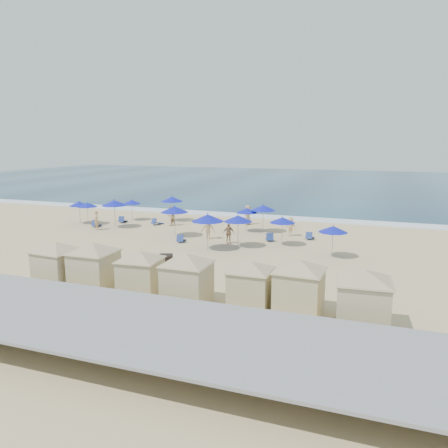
# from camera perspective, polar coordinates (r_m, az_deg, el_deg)

# --- Properties ---
(ground) EXTENTS (160.00, 160.00, 0.00)m
(ground) POSITION_cam_1_polar(r_m,az_deg,el_deg) (32.37, -5.62, -3.28)
(ground) COLOR tan
(ground) RESTS_ON ground
(ocean) EXTENTS (160.00, 80.00, 0.06)m
(ocean) POSITION_cam_1_polar(r_m,az_deg,el_deg) (84.74, 10.75, 5.30)
(ocean) COLOR #0D2D4A
(ocean) RESTS_ON ground
(surf_line) EXTENTS (160.00, 2.50, 0.08)m
(surf_line) POSITION_cam_1_polar(r_m,az_deg,el_deg) (46.52, 2.67, 1.12)
(surf_line) COLOR white
(surf_line) RESTS_ON ground
(seawall) EXTENTS (160.00, 6.10, 1.22)m
(seawall) POSITION_cam_1_polar(r_m,az_deg,el_deg) (21.39, -21.72, -9.63)
(seawall) COLOR gray
(seawall) RESTS_ON ground
(trash_bin) EXTENTS (1.04, 1.04, 0.81)m
(trash_bin) POSITION_cam_1_polar(r_m,az_deg,el_deg) (27.80, -7.62, -4.82)
(trash_bin) COLOR black
(trash_bin) RESTS_ON ground
(cabana_0) EXTENTS (4.33, 4.33, 2.72)m
(cabana_0) POSITION_cam_1_polar(r_m,az_deg,el_deg) (25.45, -20.97, -4.22)
(cabana_0) COLOR #C8B889
(cabana_0) RESTS_ON ground
(cabana_1) EXTENTS (4.53, 4.53, 2.84)m
(cabana_1) POSITION_cam_1_polar(r_m,az_deg,el_deg) (24.18, -16.65, -4.56)
(cabana_1) COLOR #C8B889
(cabana_1) RESTS_ON ground
(cabana_2) EXTENTS (4.18, 4.18, 2.63)m
(cabana_2) POSITION_cam_1_polar(r_m,az_deg,el_deg) (22.68, -10.87, -5.61)
(cabana_2) COLOR #C8B889
(cabana_2) RESTS_ON ground
(cabana_3) EXTENTS (4.47, 4.47, 2.80)m
(cabana_3) POSITION_cam_1_polar(r_m,az_deg,el_deg) (21.20, -4.85, -6.34)
(cabana_3) COLOR #C8B889
(cabana_3) RESTS_ON ground
(cabana_4) EXTENTS (4.08, 4.08, 2.56)m
(cabana_4) POSITION_cam_1_polar(r_m,az_deg,el_deg) (20.73, 3.48, -7.12)
(cabana_4) COLOR #C8B889
(cabana_4) RESTS_ON ground
(cabana_5) EXTENTS (4.47, 4.47, 2.80)m
(cabana_5) POSITION_cam_1_polar(r_m,az_deg,el_deg) (20.36, 9.82, -7.19)
(cabana_5) COLOR #C8B889
(cabana_5) RESTS_ON ground
(cabana_6) EXTENTS (4.58, 4.58, 2.88)m
(cabana_6) POSITION_cam_1_polar(r_m,az_deg,el_deg) (19.33, 17.75, -8.41)
(cabana_6) COLOR #C8B889
(cabana_6) RESTS_ON ground
(umbrella_0) EXTENTS (1.95, 1.95, 2.22)m
(umbrella_0) POSITION_cam_1_polar(r_m,az_deg,el_deg) (44.17, -18.40, 2.53)
(umbrella_0) COLOR #A5A8AD
(umbrella_0) RESTS_ON ground
(umbrella_1) EXTENTS (1.93, 1.93, 2.19)m
(umbrella_1) POSITION_cam_1_polar(r_m,az_deg,el_deg) (43.40, -17.44, 2.42)
(umbrella_1) COLOR #A5A8AD
(umbrella_1) RESTS_ON ground
(umbrella_2) EXTENTS (1.87, 1.87, 2.13)m
(umbrella_2) POSITION_cam_1_polar(r_m,az_deg,el_deg) (44.63, -11.96, 2.83)
(umbrella_2) COLOR #A5A8AD
(umbrella_2) RESTS_ON ground
(umbrella_3) EXTENTS (2.32, 2.32, 2.64)m
(umbrella_3) POSITION_cam_1_polar(r_m,az_deg,el_deg) (41.07, -14.14, 2.70)
(umbrella_3) COLOR #A5A8AD
(umbrella_3) RESTS_ON ground
(umbrella_4) EXTENTS (2.22, 2.22, 2.53)m
(umbrella_4) POSITION_cam_1_polar(r_m,az_deg,el_deg) (43.50, -6.81, 3.25)
(umbrella_4) COLOR #A5A8AD
(umbrella_4) RESTS_ON ground
(umbrella_5) EXTENTS (2.32, 2.32, 2.64)m
(umbrella_5) POSITION_cam_1_polar(r_m,az_deg,el_deg) (36.28, -6.48, 1.92)
(umbrella_5) COLOR #A5A8AD
(umbrella_5) RESTS_ON ground
(umbrella_6) EXTENTS (2.40, 2.40, 2.73)m
(umbrella_6) POSITION_cam_1_polar(r_m,az_deg,el_deg) (31.56, -2.15, 0.80)
(umbrella_6) COLOR #A5A8AD
(umbrella_6) RESTS_ON ground
(umbrella_7) EXTENTS (1.92, 1.92, 2.18)m
(umbrella_7) POSITION_cam_1_polar(r_m,az_deg,el_deg) (38.06, 3.00, 1.78)
(umbrella_7) COLOR #A5A8AD
(umbrella_7) RESTS_ON ground
(umbrella_8) EXTENTS (2.21, 2.21, 2.51)m
(umbrella_8) POSITION_cam_1_polar(r_m,az_deg,el_deg) (32.42, 1.85, 0.72)
(umbrella_8) COLOR #A5A8AD
(umbrella_8) RESTS_ON ground
(umbrella_9) EXTENTS (2.19, 2.19, 2.49)m
(umbrella_9) POSITION_cam_1_polar(r_m,az_deg,el_deg) (37.93, 5.14, 2.13)
(umbrella_9) COLOR #A5A8AD
(umbrella_9) RESTS_ON ground
(umbrella_10) EXTENTS (2.00, 2.00, 2.27)m
(umbrella_10) POSITION_cam_1_polar(r_m,az_deg,el_deg) (33.24, 7.65, 0.52)
(umbrella_10) COLOR #A5A8AD
(umbrella_10) RESTS_ON ground
(umbrella_11) EXTENTS (2.00, 2.00, 2.28)m
(umbrella_11) POSITION_cam_1_polar(r_m,az_deg,el_deg) (30.40, 14.06, -0.66)
(umbrella_11) COLOR #A5A8AD
(umbrella_11) RESTS_ON ground
(beach_chair_0) EXTENTS (0.89, 1.37, 0.70)m
(beach_chair_0) POSITION_cam_1_polar(r_m,az_deg,el_deg) (42.20, -16.34, -0.03)
(beach_chair_0) COLOR navy
(beach_chair_0) RESTS_ON ground
(beach_chair_1) EXTENTS (0.80, 1.32, 0.68)m
(beach_chair_1) POSITION_cam_1_polar(r_m,az_deg,el_deg) (43.76, -13.11, 0.49)
(beach_chair_1) COLOR navy
(beach_chair_1) RESTS_ON ground
(beach_chair_2) EXTENTS (0.93, 1.34, 0.67)m
(beach_chair_2) POSITION_cam_1_polar(r_m,az_deg,el_deg) (41.99, -8.80, 0.22)
(beach_chair_2) COLOR navy
(beach_chair_2) RESTS_ON ground
(beach_chair_3) EXTENTS (0.79, 1.30, 0.66)m
(beach_chair_3) POSITION_cam_1_polar(r_m,az_deg,el_deg) (34.56, -5.65, -1.99)
(beach_chair_3) COLOR navy
(beach_chair_3) RESTS_ON ground
(beach_chair_4) EXTENTS (0.92, 1.38, 0.70)m
(beach_chair_4) POSITION_cam_1_polar(r_m,az_deg,el_deg) (34.98, 5.97, -1.82)
(beach_chair_4) COLOR navy
(beach_chair_4) RESTS_ON ground
(beach_chair_5) EXTENTS (0.57, 1.21, 0.66)m
(beach_chair_5) POSITION_cam_1_polar(r_m,az_deg,el_deg) (36.04, 11.13, -1.61)
(beach_chair_5) COLOR navy
(beach_chair_5) RESTS_ON ground
(beachgoer_0) EXTENTS (0.75, 0.66, 1.73)m
(beachgoer_0) POSITION_cam_1_polar(r_m,az_deg,el_deg) (40.60, -16.34, 0.45)
(beachgoer_0) COLOR tan
(beachgoer_0) RESTS_ON ground
(beachgoer_1) EXTENTS (0.89, 1.03, 1.83)m
(beachgoer_1) POSITION_cam_1_polar(r_m,az_deg,el_deg) (41.31, -6.94, 1.05)
(beachgoer_1) COLOR tan
(beachgoer_1) RESTS_ON ground
(beachgoer_2) EXTENTS (0.99, 0.91, 1.63)m
(beachgoer_2) POSITION_cam_1_polar(r_m,az_deg,el_deg) (33.85, 0.59, -1.19)
(beachgoer_2) COLOR tan
(beachgoer_2) RESTS_ON ground
(beachgoer_3) EXTENTS (1.10, 0.70, 1.62)m
(beachgoer_3) POSITION_cam_1_polar(r_m,az_deg,el_deg) (36.82, 8.67, -0.35)
(beachgoer_3) COLOR tan
(beachgoer_3) RESTS_ON ground
(beachgoer_4) EXTENTS (0.81, 1.03, 1.85)m
(beachgoer_4) POSITION_cam_1_polar(r_m,az_deg,el_deg) (41.53, 3.13, 1.18)
(beachgoer_4) COLOR tan
(beachgoer_4) RESTS_ON ground
(beachgoer_5) EXTENTS (1.24, 0.85, 1.78)m
(beachgoer_5) POSITION_cam_1_polar(r_m,az_deg,el_deg) (35.29, -2.12, -0.58)
(beachgoer_5) COLOR tan
(beachgoer_5) RESTS_ON ground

